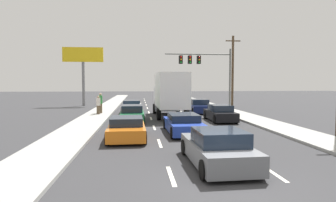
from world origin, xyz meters
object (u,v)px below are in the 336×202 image
Objects in this scene: box_truck at (170,93)px; car_navy at (199,107)px; car_blue at (183,124)px; car_black at (220,113)px; car_orange at (127,128)px; roadside_billboard at (83,63)px; car_white at (132,107)px; pedestrian_mid_block at (98,105)px; car_green at (132,114)px; car_gray at (218,149)px; utility_pole_mid at (233,71)px; traffic_signal_mast at (201,64)px; pedestrian_near_corner at (100,103)px.

car_navy is (3.27, 3.28, -1.52)m from box_truck.
car_blue is 6.25m from car_black.
car_orange is 0.56× the size of roadside_billboard.
car_orange is at bearing -89.84° from car_white.
car_orange is 0.57× the size of box_truck.
box_truck is 6.71m from pedestrian_mid_block.
car_navy is at bearing 43.10° from car_green.
car_white is 19.29m from car_gray.
pedestrian_mid_block reaches higher than car_orange.
utility_pole_mid is (8.68, 16.98, 3.90)m from car_blue.
car_orange is 9.50m from car_black.
traffic_signal_mast is 1.03× the size of roadside_billboard.
pedestrian_near_corner reaches higher than car_gray.
box_truck reaches higher than car_black.
roadside_billboard reaches higher than car_green.
car_black is at bearing 53.58° from car_blue.
car_black is at bearing -29.74° from pedestrian_near_corner.
car_navy is (6.47, 6.06, 0.02)m from car_green.
pedestrian_near_corner is (-2.91, -1.53, 0.52)m from car_white.
pedestrian_near_corner is (-6.22, 10.70, 0.55)m from car_blue.
car_white is 5.62m from box_truck.
roadside_billboard is (-13.12, 10.24, 4.98)m from car_navy.
car_green is at bearing -60.47° from pedestrian_near_corner.
roadside_billboard reaches higher than car_gray.
car_white is at bearing 39.24° from pedestrian_mid_block.
utility_pole_mid is at bearing 67.40° from car_black.
car_navy is (6.66, -0.93, 0.05)m from car_white.
box_truck is 4.87m from car_navy.
car_white is 0.56× the size of traffic_signal_mast.
traffic_signal_mast is at bearing 75.62° from car_navy.
car_white is 12.40m from roadside_billboard.
car_orange is 1.00× the size of car_gray.
box_truck is at bearing 40.93° from car_green.
car_navy reaches higher than car_blue.
utility_pole_mid is at bearing 21.63° from car_white.
car_blue is (-0.08, -8.02, -1.60)m from box_truck.
traffic_signal_mast is 4.13× the size of pedestrian_near_corner.
car_green is 4.51m from box_truck.
utility_pole_mid is 16.52m from pedestrian_near_corner.
car_gray is 0.55× the size of traffic_signal_mast.
pedestrian_near_corner is at bearing 156.97° from box_truck.
box_truck is at bearing 70.43° from car_orange.
car_green is at bearing 88.73° from car_orange.
car_black is (6.84, -0.21, -0.01)m from car_green.
car_black is 11.08m from pedestrian_mid_block.
box_truck is 8.18m from car_blue.
car_white is 2.33× the size of pedestrian_near_corner.
car_green is 2.41× the size of pedestrian_mid_block.
roadside_billboard is at bearing 105.80° from car_orange.
pedestrian_mid_block is (-6.37, 1.77, -1.17)m from box_truck.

